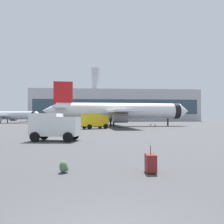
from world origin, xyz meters
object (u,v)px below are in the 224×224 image
airplane_taxiing (7,115)px  service_truck (95,120)px  rolling_suitcase (151,163)px  safety_cone_mid (155,125)px  airplane_at_gate (119,111)px  safety_cone_far (151,124)px  safety_cone_outer (77,126)px  safety_cone_near (63,125)px  traveller_backpack (64,167)px  cargo_van (55,126)px

airplane_taxiing → service_truck: size_ratio=5.05×
rolling_suitcase → safety_cone_mid: bearing=74.9°
airplane_at_gate → safety_cone_far: size_ratio=50.49×
service_truck → safety_cone_far: bearing=44.8°
safety_cone_mid → safety_cone_outer: size_ratio=0.78×
safety_cone_near → safety_cone_outer: size_ratio=0.87×
traveller_backpack → safety_cone_mid: bearing=70.8°
safety_cone_far → traveller_backpack: (-15.49, -48.41, -0.12)m
airplane_at_gate → safety_cone_near: size_ratio=53.75×
traveller_backpack → safety_cone_near: bearing=98.0°
safety_cone_near → safety_cone_outer: (4.41, -10.97, 0.05)m
airplane_taxiing → service_truck: (31.27, -40.43, -1.17)m
airplane_at_gate → rolling_suitcase: size_ratio=32.51×
safety_cone_outer → rolling_suitcase: bearing=-81.1°
service_truck → safety_cone_near: bearing=118.3°
cargo_van → safety_cone_far: size_ratio=6.62×
safety_cone_mid → rolling_suitcase: 47.33m
airplane_at_gate → airplane_taxiing: airplane_at_gate is taller
rolling_suitcase → safety_cone_far: bearing=76.2°
cargo_van → rolling_suitcase: size_ratio=4.26×
airplane_at_gate → traveller_backpack: airplane_at_gate is taller
safety_cone_outer → safety_cone_far: bearing=29.6°
safety_cone_far → service_truck: bearing=-135.2°
service_truck → safety_cone_far: service_truck is taller
airplane_taxiing → service_truck: bearing=-52.3°
cargo_van → safety_cone_mid: cargo_van is taller
safety_cone_far → rolling_suitcase: size_ratio=0.64×
traveller_backpack → cargo_van: bearing=101.6°
airplane_at_gate → safety_cone_mid: (8.84, 0.31, -3.36)m
service_truck → safety_cone_near: (-8.05, 14.98, -1.28)m
safety_cone_far → traveller_backpack: size_ratio=1.48×
airplane_taxiing → rolling_suitcase: bearing=-65.8°
airplane_at_gate → service_truck: bearing=-118.2°
cargo_van → safety_cone_mid: 37.82m
airplane_taxiing → cargo_van: size_ratio=5.68×
safety_cone_mid → traveller_backpack: bearing=-109.2°
airplane_taxiing → traveller_backpack: airplane_taxiing is taller
cargo_van → safety_cone_near: cargo_van is taller
airplane_taxiing → rolling_suitcase: size_ratio=24.22×
safety_cone_mid → safety_cone_far: bearing=97.0°
rolling_suitcase → safety_cone_near: bearing=101.9°
airplane_taxiing → safety_cone_outer: size_ratio=34.70×
safety_cone_outer → traveller_backpack: 38.28m
cargo_van → rolling_suitcase: (6.08, -12.67, -1.06)m
airplane_taxiing → service_truck: airplane_taxiing is taller
service_truck → safety_cone_outer: 5.56m
cargo_van → traveller_backpack: 12.74m
airplane_at_gate → safety_cone_far: 9.67m
airplane_at_gate → safety_cone_near: 14.88m
cargo_van → safety_cone_outer: bearing=89.9°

